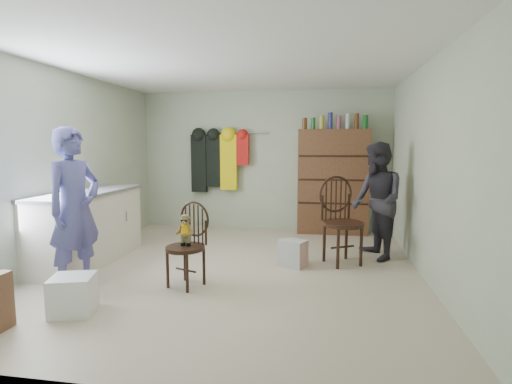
% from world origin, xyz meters
% --- Properties ---
extents(ground_plane, '(5.00, 5.00, 0.00)m').
position_xyz_m(ground_plane, '(0.00, 0.00, 0.00)').
color(ground_plane, beige).
rests_on(ground_plane, ground).
extents(room_walls, '(5.00, 5.00, 5.00)m').
position_xyz_m(room_walls, '(0.00, 0.53, 1.58)').
color(room_walls, '#B3BD9F').
rests_on(room_walls, ground).
extents(counter, '(0.64, 1.86, 0.94)m').
position_xyz_m(counter, '(-1.95, 0.00, 0.47)').
color(counter, silver).
rests_on(counter, ground).
extents(plastic_tub, '(0.45, 0.44, 0.35)m').
position_xyz_m(plastic_tub, '(-1.17, -1.51, 0.17)').
color(plastic_tub, white).
rests_on(plastic_tub, ground).
extents(chair_front, '(0.53, 0.53, 0.92)m').
position_xyz_m(chair_front, '(-0.36, -0.63, 0.52)').
color(chair_front, black).
rests_on(chair_front, ground).
extents(chair_far, '(0.68, 0.68, 1.13)m').
position_xyz_m(chair_far, '(1.31, 0.52, 0.61)').
color(chair_far, black).
rests_on(chair_far, ground).
extents(striped_bag, '(0.39, 0.35, 0.34)m').
position_xyz_m(striped_bag, '(0.72, 0.26, 0.17)').
color(striped_bag, '#E58272').
rests_on(striped_bag, ground).
extents(person_left, '(0.58, 0.72, 1.73)m').
position_xyz_m(person_left, '(-1.49, -0.95, 0.86)').
color(person_left, '#535398').
rests_on(person_left, ground).
extents(person_right, '(0.80, 0.91, 1.58)m').
position_xyz_m(person_right, '(1.80, 0.80, 0.79)').
color(person_right, '#2D2B33').
rests_on(person_right, ground).
extents(dresser, '(1.20, 0.39, 2.08)m').
position_xyz_m(dresser, '(1.25, 2.30, 0.91)').
color(dresser, brown).
rests_on(dresser, ground).
extents(coat_rack, '(1.42, 0.12, 1.09)m').
position_xyz_m(coat_rack, '(-0.83, 2.38, 1.25)').
color(coat_rack, '#99999E').
rests_on(coat_rack, ground).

